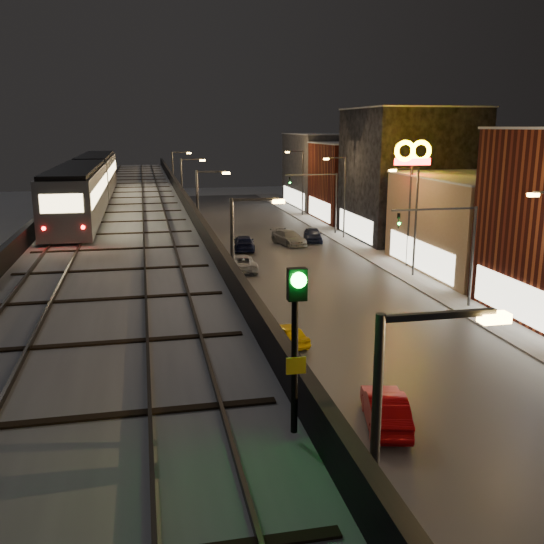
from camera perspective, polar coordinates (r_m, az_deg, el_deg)
road_surface at (r=52.32m, az=1.75°, el=0.11°), size 17.00×120.00×0.06m
sidewalk_right at (r=55.49m, az=11.84°, el=0.64°), size 4.00×120.00×0.14m
under_viaduct_pavement at (r=50.91m, az=-13.17°, el=-0.63°), size 11.00×120.00×0.06m
elevated_viaduct at (r=46.75m, az=-13.60°, el=5.10°), size 9.00×100.00×6.30m
viaduct_trackbed at (r=46.78m, az=-13.66°, el=6.05°), size 8.40×100.00×0.32m
viaduct_parapet_streetside at (r=46.83m, az=-8.32°, el=6.87°), size 0.30×100.00×1.10m
viaduct_parapet_far at (r=47.08m, az=-19.00°, el=6.31°), size 0.30×100.00×1.10m
building_c at (r=55.14m, az=19.50°, el=4.32°), size 12.20×15.20×8.16m
building_d at (r=68.87m, az=12.77°, el=8.96°), size 12.20×13.20×14.16m
building_e at (r=81.92m, az=8.60°, el=8.41°), size 12.20×12.20×10.16m
building_f at (r=95.08m, az=5.64°, el=9.49°), size 12.20×16.20×11.16m
streetlight_left_0 at (r=12.43m, az=10.69°, el=-20.59°), size 2.57×0.28×9.00m
streetlight_left_1 at (r=28.60m, az=-3.17°, el=-0.51°), size 2.57×0.28×9.00m
streetlight_left_2 at (r=46.15m, az=-6.64°, el=4.80°), size 2.57×0.28×9.00m
streetlight_right_2 at (r=50.68m, az=13.13°, el=5.31°), size 2.56×0.28×9.00m
streetlight_left_3 at (r=63.94m, az=-8.21°, el=7.17°), size 2.57×0.28×9.00m
streetlight_right_3 at (r=67.29m, az=6.64°, el=7.52°), size 2.56×0.28×9.00m
streetlight_left_4 at (r=81.83m, az=-9.10°, el=8.50°), size 2.57×0.28×9.00m
streetlight_right_4 at (r=84.47m, az=2.73°, el=8.80°), size 2.56×0.28×9.00m
traffic_light_rig_a at (r=42.48m, az=17.07°, el=2.53°), size 6.10×0.34×7.00m
traffic_light_rig_b at (r=69.93m, az=5.15°, el=7.18°), size 6.10×0.34×7.00m
subway_train at (r=47.10m, az=-16.83°, el=8.15°), size 2.71×32.80×3.23m
rail_signal at (r=10.72m, az=2.29°, el=-4.38°), size 0.37×0.44×3.16m
car_taxi at (r=34.70m, az=1.40°, el=-5.92°), size 2.28×3.85×1.23m
car_near_white at (r=26.11m, az=10.60°, el=-12.65°), size 2.59×4.76×1.49m
car_mid_silver at (r=52.21m, az=-2.95°, el=0.83°), size 2.47×5.16×1.42m
car_mid_dark at (r=60.82m, az=-2.68°, el=2.68°), size 2.66×5.31×1.48m
car_far_white at (r=69.03m, az=-7.17°, el=3.85°), size 2.10×4.19×1.37m
car_onc_white at (r=63.74m, az=1.58°, el=3.20°), size 3.42×5.51×1.49m
car_onc_red at (r=65.49m, az=3.87°, el=3.47°), size 2.54×4.72×1.52m
sign_mcdonalds at (r=53.88m, az=13.07°, el=9.96°), size 3.28×0.55×11.05m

